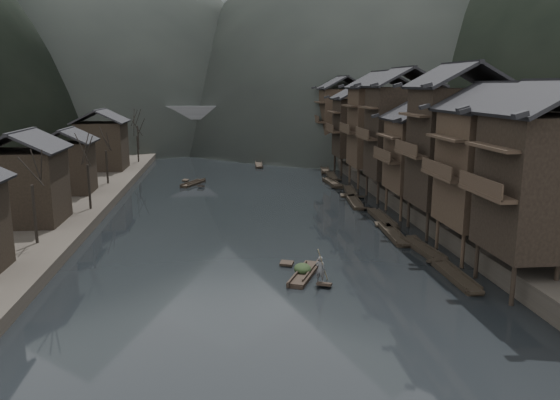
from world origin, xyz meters
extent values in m
plane|color=black|center=(0.00, 0.00, 0.00)|extent=(300.00, 300.00, 0.00)
cube|color=#2D2823|center=(35.00, 40.00, 0.90)|extent=(40.00, 200.00, 1.80)
cylinder|color=black|center=(14.20, -10.40, 1.30)|extent=(0.30, 0.30, 2.90)
cylinder|color=black|center=(14.20, -5.60, 1.30)|extent=(0.30, 0.30, 2.90)
cylinder|color=black|center=(16.95, -10.40, 1.30)|extent=(0.30, 0.30, 2.90)
cylinder|color=black|center=(16.95, -5.60, 1.30)|extent=(0.30, 0.30, 2.90)
cube|color=black|center=(17.30, -8.00, 6.94)|extent=(7.00, 6.00, 8.69)
cube|color=#30241B|center=(13.30, -8.00, 6.51)|extent=(1.20, 5.70, 0.25)
cylinder|color=#30241B|center=(14.20, -3.40, 1.30)|extent=(0.30, 0.30, 2.90)
cylinder|color=#30241B|center=(14.20, 1.40, 1.30)|extent=(0.30, 0.30, 2.90)
cylinder|color=#30241B|center=(16.95, -3.40, 1.30)|extent=(0.30, 0.30, 2.90)
cylinder|color=#30241B|center=(16.95, 1.40, 1.30)|extent=(0.30, 0.30, 2.90)
cube|color=#30241B|center=(17.30, -1.00, 6.89)|extent=(7.00, 6.00, 8.57)
cube|color=#30241B|center=(13.30, -1.00, 6.46)|extent=(1.20, 5.70, 0.25)
cylinder|color=black|center=(14.20, 3.60, 1.30)|extent=(0.30, 0.30, 2.90)
cylinder|color=black|center=(14.20, 8.40, 1.30)|extent=(0.30, 0.30, 2.90)
cylinder|color=black|center=(16.95, 3.60, 1.30)|extent=(0.30, 0.30, 2.90)
cylinder|color=black|center=(16.95, 8.40, 1.30)|extent=(0.30, 0.30, 2.90)
cube|color=black|center=(17.30, 6.00, 7.72)|extent=(7.00, 6.00, 10.23)
cube|color=#30241B|center=(13.30, 6.00, 7.21)|extent=(1.20, 5.70, 0.25)
cylinder|color=#30241B|center=(14.20, 10.60, 1.30)|extent=(0.30, 0.30, 2.90)
cylinder|color=#30241B|center=(14.20, 15.40, 1.30)|extent=(0.30, 0.30, 2.90)
cylinder|color=#30241B|center=(16.95, 10.60, 1.30)|extent=(0.30, 0.30, 2.90)
cylinder|color=#30241B|center=(16.95, 15.40, 1.30)|extent=(0.30, 0.30, 2.90)
cube|color=#30241B|center=(17.30, 13.00, 6.14)|extent=(7.00, 6.00, 7.08)
cube|color=#30241B|center=(13.30, 13.00, 5.78)|extent=(1.20, 5.70, 0.25)
cylinder|color=black|center=(14.20, 18.60, 1.30)|extent=(0.30, 0.30, 2.90)
cylinder|color=black|center=(14.20, 23.40, 1.30)|extent=(0.30, 0.30, 2.90)
cylinder|color=black|center=(16.95, 18.60, 1.30)|extent=(0.30, 0.30, 2.90)
cylinder|color=black|center=(16.95, 23.40, 1.30)|extent=(0.30, 0.30, 2.90)
cube|color=black|center=(17.30, 21.00, 7.73)|extent=(7.00, 6.00, 10.27)
cube|color=#30241B|center=(13.30, 21.00, 7.22)|extent=(1.20, 5.70, 0.25)
cylinder|color=#30241B|center=(14.20, 27.60, 1.30)|extent=(0.30, 0.30, 2.90)
cylinder|color=#30241B|center=(14.20, 32.40, 1.30)|extent=(0.30, 0.30, 2.90)
cylinder|color=#30241B|center=(16.95, 27.60, 1.30)|extent=(0.30, 0.30, 2.90)
cylinder|color=#30241B|center=(16.95, 32.40, 1.30)|extent=(0.30, 0.30, 2.90)
cube|color=#30241B|center=(17.30, 30.00, 7.63)|extent=(7.00, 6.00, 10.06)
cube|color=#30241B|center=(13.30, 30.00, 7.13)|extent=(1.20, 5.70, 0.25)
cylinder|color=black|center=(14.20, 37.60, 1.30)|extent=(0.30, 0.30, 2.90)
cylinder|color=black|center=(14.20, 42.40, 1.30)|extent=(0.30, 0.30, 2.90)
cylinder|color=black|center=(16.95, 37.60, 1.30)|extent=(0.30, 0.30, 2.90)
cylinder|color=black|center=(16.95, 42.40, 1.30)|extent=(0.30, 0.30, 2.90)
cube|color=black|center=(17.30, 40.00, 6.80)|extent=(7.00, 6.00, 8.41)
cube|color=#30241B|center=(13.30, 40.00, 6.38)|extent=(1.20, 5.70, 0.25)
cylinder|color=#30241B|center=(14.20, 49.60, 1.30)|extent=(0.30, 0.30, 2.90)
cylinder|color=#30241B|center=(14.20, 54.40, 1.30)|extent=(0.30, 0.30, 2.90)
cylinder|color=#30241B|center=(16.95, 49.60, 1.30)|extent=(0.30, 0.30, 2.90)
cylinder|color=#30241B|center=(16.95, 54.40, 1.30)|extent=(0.30, 0.30, 2.90)
cube|color=#30241B|center=(17.30, 52.00, 7.47)|extent=(7.00, 6.00, 9.75)
cube|color=#30241B|center=(13.30, 52.00, 6.99)|extent=(1.20, 5.70, 0.25)
cube|color=black|center=(-20.50, 10.00, 4.45)|extent=(6.00, 6.00, 6.50)
cube|color=black|center=(-20.50, 24.00, 4.10)|extent=(5.00, 5.00, 5.80)
cube|color=black|center=(-20.50, 42.00, 4.60)|extent=(6.50, 6.50, 6.80)
cylinder|color=black|center=(-17.00, 3.20, 3.52)|extent=(0.24, 0.24, 4.63)
cylinder|color=black|center=(-17.00, 15.21, 3.42)|extent=(0.24, 0.24, 4.44)
cylinder|color=black|center=(-17.00, 29.65, 3.27)|extent=(0.24, 0.24, 4.14)
cylinder|color=black|center=(-17.00, 49.13, 3.29)|extent=(0.24, 0.24, 4.17)
cylinder|color=black|center=(-17.00, 59.39, 3.70)|extent=(0.24, 0.24, 4.99)
cube|color=black|center=(12.74, -5.63, 0.15)|extent=(1.11, 6.31, 0.30)
cube|color=black|center=(12.74, -5.63, 0.33)|extent=(1.17, 6.18, 0.10)
cube|color=black|center=(12.73, -2.60, 0.29)|extent=(0.94, 0.78, 0.33)
cube|color=black|center=(12.74, -8.65, 0.29)|extent=(0.94, 0.78, 0.33)
cube|color=black|center=(12.79, 0.74, 0.15)|extent=(1.70, 6.60, 0.30)
cube|color=black|center=(12.79, 0.74, 0.33)|extent=(1.74, 6.48, 0.10)
cube|color=black|center=(13.08, 3.86, 0.29)|extent=(1.01, 0.89, 0.34)
cube|color=black|center=(12.50, -2.38, 0.29)|extent=(1.01, 0.89, 0.34)
cube|color=black|center=(11.78, 5.41, 0.15)|extent=(1.44, 7.07, 0.30)
cube|color=black|center=(11.78, 5.41, 0.33)|extent=(1.49, 6.94, 0.10)
cube|color=black|center=(11.62, 8.78, 0.29)|extent=(0.98, 0.91, 0.35)
cube|color=black|center=(11.95, 2.04, 0.29)|extent=(0.98, 0.91, 0.35)
cube|color=black|center=(12.47, 11.03, 0.15)|extent=(1.18, 7.16, 0.30)
cube|color=black|center=(12.47, 11.03, 0.33)|extent=(1.24, 7.02, 0.10)
cube|color=black|center=(12.43, 14.46, 0.29)|extent=(0.95, 0.89, 0.35)
cube|color=black|center=(12.51, 7.60, 0.29)|extent=(0.95, 0.89, 0.35)
cube|color=black|center=(11.62, 19.16, 0.15)|extent=(1.79, 7.29, 0.30)
cube|color=black|center=(11.62, 19.16, 0.33)|extent=(1.83, 7.16, 0.10)
cube|color=black|center=(11.29, 22.61, 0.29)|extent=(1.02, 0.97, 0.36)
cube|color=black|center=(11.95, 15.71, 0.29)|extent=(1.02, 0.97, 0.36)
cube|color=black|center=(12.57, 25.12, 0.15)|extent=(2.04, 7.20, 0.30)
cube|color=black|center=(12.57, 25.12, 0.33)|extent=(2.08, 7.07, 0.10)
cube|color=black|center=(12.11, 28.51, 0.29)|extent=(1.04, 0.99, 0.35)
cube|color=black|center=(13.03, 21.73, 0.29)|extent=(1.04, 0.99, 0.35)
cube|color=black|center=(11.51, 31.11, 0.15)|extent=(1.54, 6.47, 0.30)
cube|color=black|center=(11.51, 31.11, 0.33)|extent=(1.59, 6.34, 0.10)
cube|color=black|center=(11.73, 34.18, 0.29)|extent=(0.99, 0.85, 0.34)
cube|color=black|center=(11.30, 28.04, 0.29)|extent=(0.99, 0.85, 0.34)
cube|color=black|center=(12.53, 36.72, 0.15)|extent=(1.80, 7.02, 0.30)
cube|color=black|center=(12.53, 36.72, 0.33)|extent=(1.84, 6.89, 0.10)
cube|color=black|center=(12.20, 40.04, 0.29)|extent=(1.02, 0.94, 0.35)
cube|color=black|center=(12.87, 33.40, 0.29)|extent=(1.02, 0.94, 0.35)
cube|color=black|center=(12.76, 43.01, 0.15)|extent=(1.96, 6.83, 0.30)
cube|color=black|center=(12.76, 43.01, 0.33)|extent=(2.00, 6.70, 0.10)
cube|color=black|center=(12.34, 46.22, 0.29)|extent=(1.03, 0.94, 0.34)
cube|color=black|center=(13.18, 39.80, 0.29)|extent=(1.03, 0.94, 0.34)
cube|color=black|center=(-7.06, 32.81, 0.15)|extent=(3.25, 5.24, 0.30)
cube|color=black|center=(-7.06, 32.81, 0.33)|extent=(3.24, 5.17, 0.10)
cube|color=black|center=(-8.18, 35.12, 0.29)|extent=(1.06, 0.97, 0.31)
cube|color=black|center=(-5.93, 30.51, 0.29)|extent=(1.06, 0.97, 0.31)
cube|color=black|center=(2.86, 49.06, 0.15)|extent=(1.26, 6.03, 0.30)
cube|color=black|center=(2.86, 49.06, 0.33)|extent=(1.31, 5.92, 0.10)
cube|color=black|center=(2.74, 51.94, 0.29)|extent=(0.88, 0.78, 0.33)
cube|color=black|center=(2.99, 46.19, 0.29)|extent=(0.88, 0.78, 0.33)
cube|color=black|center=(1.36, 62.29, 0.15)|extent=(2.82, 5.74, 0.30)
cube|color=black|center=(1.36, 62.29, 0.33)|extent=(2.83, 5.65, 0.10)
cube|color=black|center=(2.26, 64.88, 0.29)|extent=(1.04, 0.95, 0.32)
cube|color=black|center=(0.45, 59.69, 0.29)|extent=(1.04, 0.95, 0.32)
cube|color=#4C4C4F|center=(0.00, 72.00, 7.20)|extent=(40.00, 6.00, 1.60)
cube|color=#4C4C4F|center=(0.00, 69.30, 8.50)|extent=(40.00, 0.50, 1.00)
cube|color=#4C4C4F|center=(0.00, 74.70, 8.50)|extent=(40.00, 0.50, 1.00)
cube|color=#4C4C4F|center=(-14.00, 72.00, 3.20)|extent=(3.20, 6.00, 6.40)
cube|color=#4C4C4F|center=(-4.50, 72.00, 3.20)|extent=(3.20, 6.00, 6.40)
cube|color=#4C4C4F|center=(4.50, 72.00, 3.20)|extent=(3.20, 6.00, 6.40)
cube|color=#4C4C4F|center=(14.00, 72.00, 3.20)|extent=(3.20, 6.00, 6.40)
cube|color=black|center=(2.47, -3.96, 0.15)|extent=(3.07, 5.17, 0.30)
cube|color=black|center=(2.47, -3.96, 0.33)|extent=(3.08, 5.09, 0.10)
cube|color=black|center=(1.49, -1.69, 0.29)|extent=(1.13, 0.97, 0.30)
cube|color=black|center=(3.45, -6.22, 0.29)|extent=(1.13, 0.97, 0.30)
ellipsoid|color=black|center=(2.37, -3.72, 0.81)|extent=(1.23, 1.61, 0.74)
imported|color=#4D4E50|center=(3.25, -5.75, 1.34)|extent=(0.78, 0.69, 1.80)
cylinder|color=#8C7A51|center=(3.45, -5.75, 3.77)|extent=(1.19, 2.18, 3.05)
camera|label=1|loc=(-3.08, -39.83, 13.16)|focal=35.00mm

